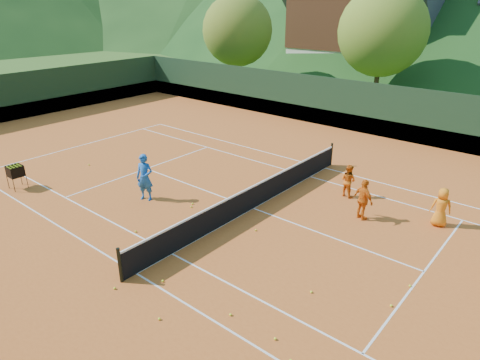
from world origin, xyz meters
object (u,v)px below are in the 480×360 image
Objects in this scene: student_a at (348,180)px; chalet_left at (365,18)px; student_c at (441,207)px; ball_hopper at (15,172)px; coach at (145,177)px; tennis_net at (253,196)px; student_b at (363,200)px.

chalet_left is (-12.21, 26.67, 4.96)m from student_a.
ball_hopper is at bearing 6.31° from student_c.
coach is 4.32m from tennis_net.
coach reaches higher than student_b.
coach is 8.30m from student_b.
student_b is at bearing 3.80° from coach.
student_a is 13.70m from ball_hopper.
tennis_net is at bearing 29.06° from ball_hopper.
chalet_left is at bearing -81.99° from student_c.
student_a is (5.97, 5.42, -0.27)m from coach.
student_a is 1.97m from student_b.
student_c reaches higher than tennis_net.
student_a is at bearing 36.75° from ball_hopper.
student_c is 0.12× the size of tennis_net.
chalet_left is at bearing 76.30° from coach.
student_c is at bearing -172.51° from student_a.
student_b is 0.11× the size of chalet_left.
ball_hopper is (-5.01, -2.78, -0.19)m from coach.
coach is 33.03m from chalet_left.
student_a is 0.11× the size of tennis_net.
student_c is at bearing -126.86° from student_b.
coach is 8.06m from student_a.
student_a is 29.75m from chalet_left.
chalet_left is at bearing -40.49° from student_b.
student_b reaches higher than ball_hopper.
student_b is (7.29, 3.96, -0.17)m from coach.
student_b is at bearing 27.85° from tennis_net.
student_a reaches higher than ball_hopper.
chalet_left reaches higher than student_b.
student_a is at bearing -65.41° from chalet_left.
student_c is 1.42× the size of ball_hopper.
tennis_net reaches higher than ball_hopper.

